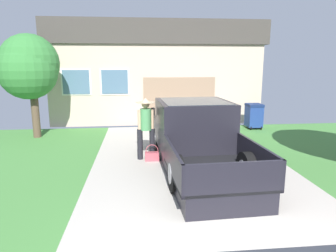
# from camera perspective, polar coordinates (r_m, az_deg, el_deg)

# --- Properties ---
(pickup_truck) EXTENTS (2.20, 5.09, 1.72)m
(pickup_truck) POSITION_cam_1_polar(r_m,az_deg,el_deg) (8.18, 5.05, -2.06)
(pickup_truck) COLOR black
(pickup_truck) RESTS_ON ground
(person_with_hat) EXTENTS (0.54, 0.54, 1.75)m
(person_with_hat) POSITION_cam_1_polar(r_m,az_deg,el_deg) (8.63, -4.15, 0.21)
(person_with_hat) COLOR black
(person_with_hat) RESTS_ON ground
(handbag) EXTENTS (0.39, 0.20, 0.47)m
(handbag) POSITION_cam_1_polar(r_m,az_deg,el_deg) (8.65, -2.99, -5.56)
(handbag) COLOR #B24C56
(handbag) RESTS_ON ground
(house_with_garage) EXTENTS (9.69, 5.60, 4.52)m
(house_with_garage) POSITION_cam_1_polar(r_m,az_deg,el_deg) (15.94, -2.56, 10.21)
(house_with_garage) COLOR #C3AD98
(house_with_garage) RESTS_ON ground
(neighbor_tree) EXTENTS (2.10, 2.19, 3.73)m
(neighbor_tree) POSITION_cam_1_polar(r_m,az_deg,el_deg) (12.11, -24.57, 9.97)
(neighbor_tree) COLOR brown
(neighbor_tree) RESTS_ON ground
(wheeled_trash_bin) EXTENTS (0.60, 0.72, 1.04)m
(wheeled_trash_bin) POSITION_cam_1_polar(r_m,az_deg,el_deg) (13.24, 15.73, 1.96)
(wheeled_trash_bin) COLOR navy
(wheeled_trash_bin) RESTS_ON ground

